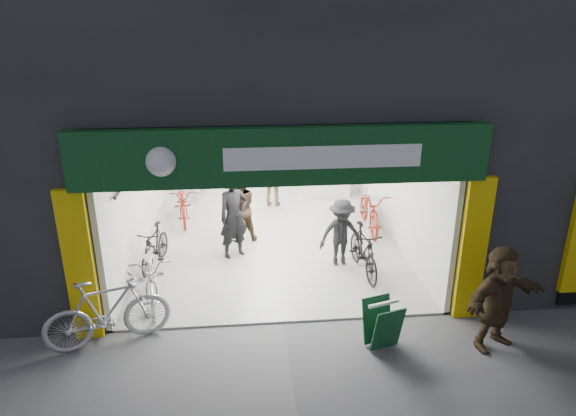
{
  "coord_description": "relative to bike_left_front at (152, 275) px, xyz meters",
  "views": [
    {
      "loc": [
        -0.65,
        -7.62,
        5.08
      ],
      "look_at": [
        0.23,
        1.5,
        1.58
      ],
      "focal_mm": 32.0,
      "sensor_mm": 36.0,
      "label": 1
    }
  ],
  "objects": [
    {
      "name": "ground",
      "position": [
        2.36,
        -1.0,
        -0.54
      ],
      "size": [
        60.0,
        60.0,
        0.0
      ],
      "primitive_type": "plane",
      "color": "#56565B",
      "rests_on": "ground"
    },
    {
      "name": "building",
      "position": [
        3.27,
        3.98,
        3.78
      ],
      "size": [
        17.0,
        10.27,
        8.0
      ],
      "color": "#232326",
      "rests_on": "ground"
    },
    {
      "name": "bike_left_front",
      "position": [
        0.0,
        0.0,
        0.0
      ],
      "size": [
        1.07,
        2.15,
        1.08
      ],
      "primitive_type": "imported",
      "rotation": [
        0.0,
        0.0,
        0.18
      ],
      "color": "#B1B1B6",
      "rests_on": "ground"
    },
    {
      "name": "bike_left_midfront",
      "position": [
        -0.14,
        1.37,
        -0.07
      ],
      "size": [
        0.74,
        1.61,
        0.94
      ],
      "primitive_type": "imported",
      "rotation": [
        0.0,
        0.0,
        -0.2
      ],
      "color": "black",
      "rests_on": "ground"
    },
    {
      "name": "bike_left_midback",
      "position": [
        0.21,
        3.95,
        -0.06
      ],
      "size": [
        0.89,
        1.9,
        0.96
      ],
      "primitive_type": "imported",
      "rotation": [
        0.0,
        0.0,
        0.14
      ],
      "color": "maroon",
      "rests_on": "ground"
    },
    {
      "name": "bike_left_back",
      "position": [
        0.56,
        5.83,
        -0.05
      ],
      "size": [
        0.73,
        1.67,
        0.97
      ],
      "primitive_type": "imported",
      "rotation": [
        0.0,
        0.0,
        -0.17
      ],
      "color": "#B1B1B5",
      "rests_on": "ground"
    },
    {
      "name": "bike_right_front",
      "position": [
        4.16,
        0.66,
        -0.02
      ],
      "size": [
        0.63,
        1.77,
        1.04
      ],
      "primitive_type": "imported",
      "rotation": [
        0.0,
        0.0,
        0.08
      ],
      "color": "black",
      "rests_on": "ground"
    },
    {
      "name": "bike_right_mid",
      "position": [
        4.86,
        2.92,
        -0.01
      ],
      "size": [
        0.81,
        2.06,
        1.06
      ],
      "primitive_type": "imported",
      "rotation": [
        0.0,
        0.0,
        -0.05
      ],
      "color": "maroon",
      "rests_on": "ground"
    },
    {
      "name": "bike_right_back",
      "position": [
        4.86,
        3.22,
        -0.07
      ],
      "size": [
        0.55,
        1.6,
        0.94
      ],
      "primitive_type": "imported",
      "rotation": [
        0.0,
        0.0,
        -0.07
      ],
      "color": "#ACACB1",
      "rests_on": "ground"
    },
    {
      "name": "parked_bike",
      "position": [
        -0.5,
        -1.3,
        0.06
      ],
      "size": [
        2.08,
        1.17,
        1.2
      ],
      "primitive_type": "imported",
      "rotation": [
        0.0,
        0.0,
        1.89
      ],
      "color": "#ABABB0",
      "rests_on": "ground"
    },
    {
      "name": "customer_a",
      "position": [
        1.53,
        1.71,
        0.42
      ],
      "size": [
        0.84,
        0.75,
        1.92
      ],
      "primitive_type": "imported",
      "rotation": [
        0.0,
        0.0,
        0.54
      ],
      "color": "black",
      "rests_on": "ground"
    },
    {
      "name": "customer_b",
      "position": [
        1.65,
        2.53,
        0.31
      ],
      "size": [
        0.94,
        0.8,
        1.69
      ],
      "primitive_type": "imported",
      "rotation": [
        0.0,
        0.0,
        3.35
      ],
      "color": "#322316",
      "rests_on": "ground"
    },
    {
      "name": "customer_c",
      "position": [
        3.76,
        1.04,
        0.21
      ],
      "size": [
        1.06,
        0.72,
        1.51
      ],
      "primitive_type": "imported",
      "rotation": [
        0.0,
        0.0,
        0.17
      ],
      "color": "black",
      "rests_on": "ground"
    },
    {
      "name": "customer_d",
      "position": [
        2.59,
        4.75,
        0.3
      ],
      "size": [
        1.06,
        0.66,
        1.68
      ],
      "primitive_type": "imported",
      "rotation": [
        0.0,
        0.0,
        2.87
      ],
      "color": "#927355",
      "rests_on": "ground"
    },
    {
      "name": "pedestrian_far",
      "position": [
        5.69,
        -1.94,
        0.33
      ],
      "size": [
        1.69,
        1.1,
        1.74
      ],
      "primitive_type": "imported",
      "rotation": [
        0.0,
        0.0,
        0.4
      ],
      "color": "#3C2D1B",
      "rests_on": "ground"
    },
    {
      "name": "sandwich_board",
      "position": [
        3.88,
        -1.8,
        -0.1
      ],
      "size": [
        0.63,
        0.64,
        0.79
      ],
      "rotation": [
        0.0,
        0.0,
        0.28
      ],
      "color": "#104322",
      "rests_on": "ground"
    }
  ]
}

